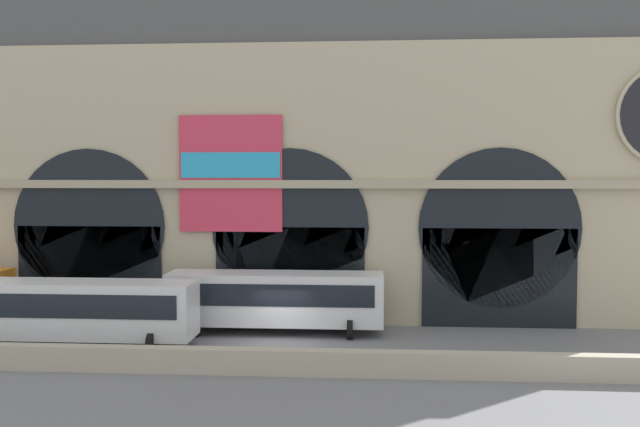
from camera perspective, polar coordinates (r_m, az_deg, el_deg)
The scene contains 5 objects.
ground_plane at distance 34.23m, azimuth -3.40°, elevation -10.56°, with size 200.00×200.00×0.00m, color slate.
quay_parapet_wall at distance 29.45m, azimuth -4.68°, elevation -11.77°, with size 90.00×0.70×1.04m, color #B2A891.
station_building at distance 40.63m, azimuth -2.00°, elevation 4.77°, with size 46.79×5.17×19.13m.
bus_midwest at distance 35.46m, azimuth -18.85°, elevation -7.30°, with size 11.00×3.25×3.10m.
bus_center at distance 36.56m, azimuth -3.60°, elevation -6.83°, with size 11.00×3.25×3.10m.
Camera 1 is at (4.44, -32.98, 8.02)m, focal length 39.83 mm.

